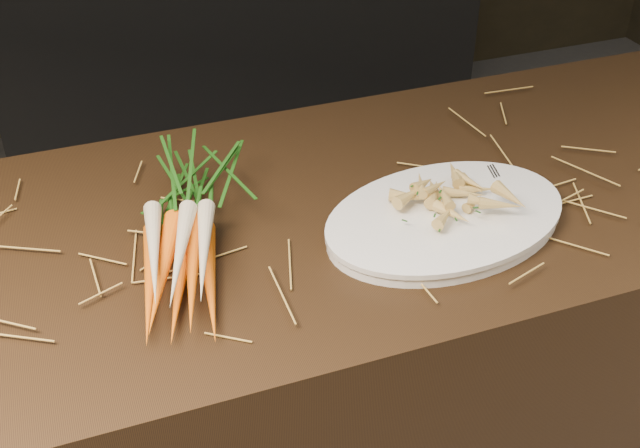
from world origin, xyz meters
The scene contains 7 objects.
main_counter centered at (0.00, 0.30, 0.45)m, with size 2.40×0.70×0.90m, color black.
back_counter centered at (0.30, 2.18, 0.42)m, with size 1.82×0.62×0.84m.
straw_bedding centered at (0.00, 0.30, 0.91)m, with size 1.40×0.60×0.02m, color #A58A34, non-canonical shape.
root_veg_bunch centered at (-0.26, 0.30, 0.94)m, with size 0.25×0.48×0.09m.
serving_platter centered at (0.13, 0.18, 0.91)m, with size 0.40×0.27×0.02m, color white, non-canonical shape.
roasted_veg_heap centered at (0.13, 0.18, 0.94)m, with size 0.20×0.14×0.04m, color tan, non-canonical shape.
serving_fork centered at (0.27, 0.19, 0.92)m, with size 0.01×0.15×0.00m, color silver.
Camera 1 is at (-0.41, -0.72, 1.63)m, focal length 45.00 mm.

